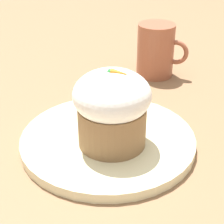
{
  "coord_description": "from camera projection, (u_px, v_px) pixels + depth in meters",
  "views": [
    {
      "loc": [
        0.14,
        -0.42,
        0.3
      ],
      "look_at": [
        0.01,
        -0.01,
        0.06
      ],
      "focal_mm": 60.0,
      "sensor_mm": 36.0,
      "label": 1
    }
  ],
  "objects": [
    {
      "name": "coffee_cup",
      "position": [
        156.0,
        50.0,
        0.72
      ],
      "size": [
        0.1,
        0.07,
        0.1
      ],
      "color": "#9E563D",
      "rests_on": "ground_plane"
    },
    {
      "name": "dessert_plate",
      "position": [
        108.0,
        140.0,
        0.53
      ],
      "size": [
        0.24,
        0.24,
        0.01
      ],
      "color": "beige",
      "rests_on": "ground_plane"
    },
    {
      "name": "carrot_cake",
      "position": [
        112.0,
        108.0,
        0.48
      ],
      "size": [
        0.1,
        0.1,
        0.11
      ],
      "color": "olive",
      "rests_on": "dessert_plate"
    },
    {
      "name": "spoon",
      "position": [
        91.0,
        130.0,
        0.53
      ],
      "size": [
        0.08,
        0.11,
        0.01
      ],
      "color": "#B7B7BC",
      "rests_on": "dessert_plate"
    },
    {
      "name": "ground_plane",
      "position": [
        108.0,
        144.0,
        0.53
      ],
      "size": [
        4.0,
        4.0,
        0.0
      ],
      "primitive_type": "plane",
      "color": "#846042"
    }
  ]
}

